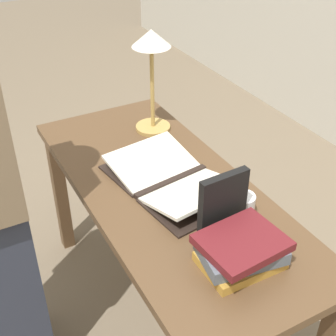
{
  "coord_description": "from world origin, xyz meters",
  "views": [
    {
      "loc": [
        1.26,
        -0.68,
        1.77
      ],
      "look_at": [
        -0.01,
        0.01,
        0.8
      ],
      "focal_mm": 50.0,
      "sensor_mm": 36.0,
      "label": 1
    }
  ],
  "objects": [
    {
      "name": "ground_plane",
      "position": [
        0.0,
        0.0,
        0.0
      ],
      "size": [
        12.0,
        12.0,
        0.0
      ],
      "primitive_type": "plane",
      "color": "#70604C"
    },
    {
      "name": "open_book",
      "position": [
        -0.01,
        0.03,
        0.74
      ],
      "size": [
        0.57,
        0.41,
        0.07
      ],
      "rotation": [
        0.0,
        0.0,
        0.15
      ],
      "color": "black",
      "rests_on": "reading_desk"
    },
    {
      "name": "book_standing_upright",
      "position": [
        0.31,
        0.04,
        0.84
      ],
      "size": [
        0.04,
        0.18,
        0.23
      ],
      "rotation": [
        0.0,
        0.0,
        0.04
      ],
      "color": "black",
      "rests_on": "reading_desk"
    },
    {
      "name": "reading_lamp",
      "position": [
        -0.43,
        0.16,
        1.07
      ],
      "size": [
        0.16,
        0.16,
        0.46
      ],
      "color": "tan",
      "rests_on": "reading_desk"
    },
    {
      "name": "reading_desk",
      "position": [
        0.0,
        0.0,
        0.62
      ],
      "size": [
        1.43,
        0.6,
        0.72
      ],
      "color": "brown",
      "rests_on": "ground_plane"
    },
    {
      "name": "coffee_mug",
      "position": [
        0.27,
        0.15,
        0.76
      ],
      "size": [
        0.09,
        0.1,
        0.08
      ],
      "rotation": [
        0.0,
        0.0,
        2.3
      ],
      "color": "white",
      "rests_on": "reading_desk"
    },
    {
      "name": "book_stack_tall",
      "position": [
        0.46,
        0.01,
        0.78
      ],
      "size": [
        0.22,
        0.27,
        0.1
      ],
      "color": "#BC8933",
      "rests_on": "reading_desk"
    }
  ]
}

